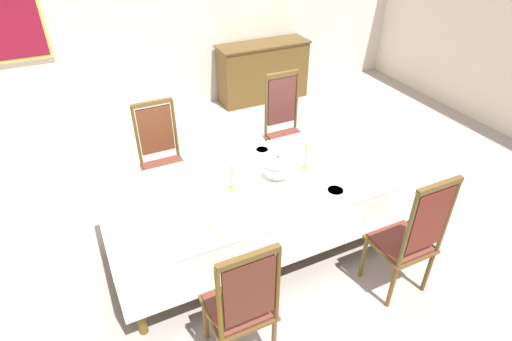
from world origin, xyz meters
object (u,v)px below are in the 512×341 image
(chair_north_a, at_px, (162,158))
(sideboard, at_px, (263,72))
(bowl_near_left, at_px, (262,151))
(bowl_near_right, at_px, (228,223))
(bowl_far_left, at_px, (335,191))
(dining_table, at_px, (269,185))
(candlestick_west, at_px, (231,176))
(spoon_secondary, at_px, (211,228))
(soup_tureen, at_px, (277,167))
(chair_north_b, at_px, (286,127))
(spoon_primary, at_px, (269,148))
(chair_south_a, at_px, (242,304))
(candlestick_east, at_px, (306,154))
(chair_south_b, at_px, (410,237))

(chair_north_a, xyz_separation_m, sideboard, (2.13, 2.00, -0.12))
(bowl_near_left, relative_size, bowl_near_right, 0.77)
(bowl_near_right, xyz_separation_m, bowl_far_left, (0.96, -0.01, -0.01))
(dining_table, relative_size, candlestick_west, 8.40)
(dining_table, xyz_separation_m, bowl_near_left, (0.13, 0.42, 0.09))
(chair_north_a, relative_size, spoon_secondary, 6.49)
(soup_tureen, height_order, bowl_near_right, soup_tureen)
(bowl_near_right, xyz_separation_m, sideboard, (1.99, 3.41, -0.31))
(chair_north_b, height_order, sideboard, chair_north_b)
(soup_tureen, bearing_deg, candlestick_west, 180.00)
(bowl_near_right, relative_size, spoon_primary, 1.05)
(dining_table, xyz_separation_m, soup_tureen, (0.07, 0.00, 0.18))
(bowl_near_right, relative_size, spoon_secondary, 1.03)
(chair_south_a, bearing_deg, bowl_near_right, 75.63)
(bowl_near_left, bearing_deg, soup_tureen, -98.07)
(dining_table, bearing_deg, bowl_far_left, -46.67)
(candlestick_east, height_order, bowl_near_left, candlestick_east)
(candlestick_east, bearing_deg, bowl_near_left, 118.08)
(chair_north_b, relative_size, bowl_far_left, 7.40)
(dining_table, height_order, chair_north_a, chair_north_a)
(soup_tureen, bearing_deg, bowl_near_left, 81.93)
(chair_north_a, distance_m, candlestick_east, 1.50)
(chair_south_a, height_order, chair_north_b, chair_north_b)
(soup_tureen, height_order, spoon_primary, soup_tureen)
(chair_south_a, relative_size, chair_south_b, 0.96)
(candlestick_east, bearing_deg, chair_south_a, -137.09)
(dining_table, relative_size, bowl_near_left, 20.29)
(sideboard, bearing_deg, chair_south_b, 80.08)
(spoon_secondary, bearing_deg, candlestick_west, 41.55)
(chair_north_a, relative_size, chair_north_b, 0.95)
(spoon_secondary, bearing_deg, sideboard, 49.69)
(candlestick_west, bearing_deg, bowl_near_right, -116.01)
(soup_tureen, bearing_deg, bowl_far_left, -52.49)
(candlestick_west, relative_size, spoon_secondary, 1.92)
(chair_north_b, height_order, bowl_near_left, chair_north_b)
(chair_south_b, bearing_deg, bowl_near_right, 155.54)
(dining_table, xyz_separation_m, candlestick_east, (0.36, 0.00, 0.23))
(sideboard, bearing_deg, bowl_near_right, 59.80)
(spoon_primary, bearing_deg, spoon_secondary, -151.87)
(chair_south_b, relative_size, soup_tureen, 4.39)
(chair_south_a, height_order, bowl_near_left, chair_south_a)
(chair_south_b, relative_size, bowl_far_left, 7.31)
(candlestick_east, relative_size, bowl_near_left, 2.74)
(chair_south_b, relative_size, bowl_near_right, 6.53)
(spoon_secondary, xyz_separation_m, sideboard, (2.11, 3.39, -0.29))
(dining_table, xyz_separation_m, candlestick_west, (-0.36, 0.00, 0.21))
(chair_south_a, relative_size, candlestick_west, 3.35)
(bowl_near_right, bearing_deg, bowl_far_left, -0.41)
(candlestick_east, distance_m, spoon_secondary, 1.13)
(soup_tureen, xyz_separation_m, sideboard, (1.35, 3.00, -0.39))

